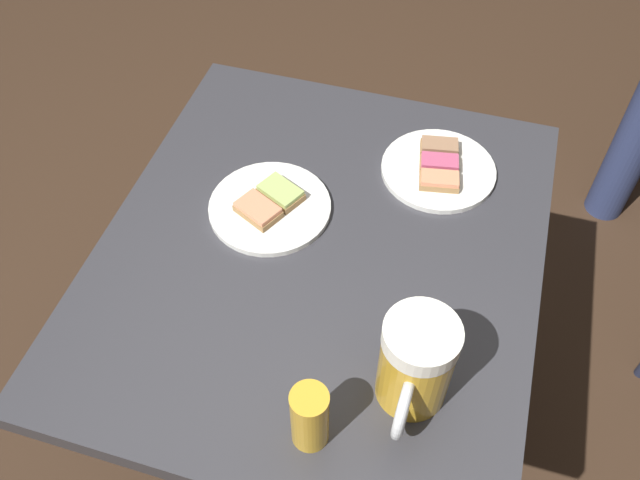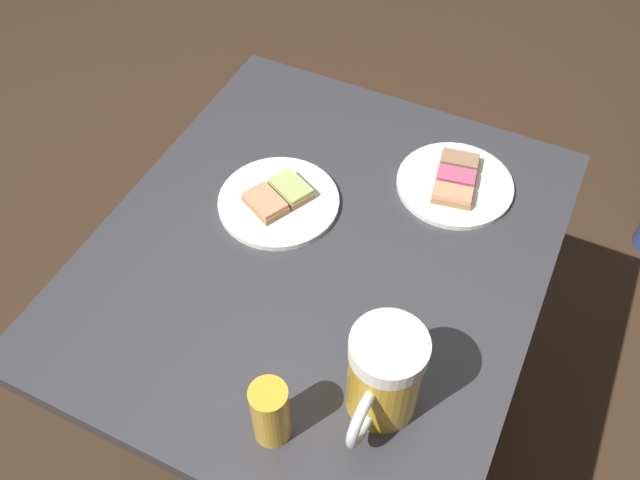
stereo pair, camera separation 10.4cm
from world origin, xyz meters
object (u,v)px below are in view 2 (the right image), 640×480
plate_far (279,200)px  beer_glass_small (270,413)px  beer_mug (384,376)px  plate_near (455,183)px

plate_far → beer_glass_small: size_ratio=1.85×
beer_mug → beer_glass_small: beer_mug is taller
plate_near → plate_far: 0.30m
beer_glass_small → plate_far: bearing=-153.3°
plate_near → plate_far: (0.16, -0.25, -0.00)m
plate_near → beer_mug: bearing=5.0°
plate_far → beer_glass_small: (0.35, 0.18, 0.05)m
plate_far → beer_glass_small: beer_glass_small is taller
plate_near → beer_mug: beer_mug is taller
plate_far → beer_mug: (0.26, 0.29, 0.07)m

